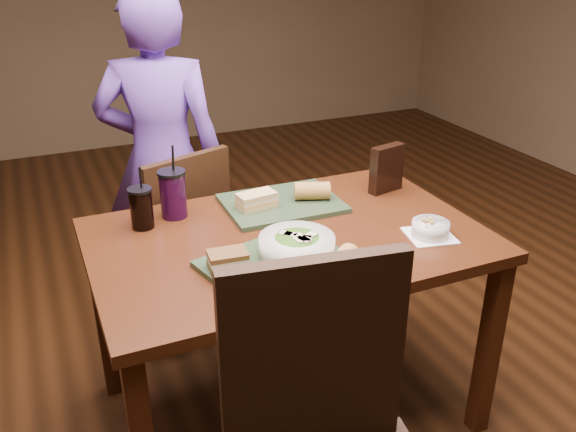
% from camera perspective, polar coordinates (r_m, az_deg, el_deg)
% --- Properties ---
extents(ground, '(6.00, 6.00, 0.00)m').
position_cam_1_polar(ground, '(2.48, 0.00, -17.44)').
color(ground, '#381C0B').
rests_on(ground, ground).
extents(dining_table, '(1.30, 0.85, 0.75)m').
position_cam_1_polar(dining_table, '(2.09, 0.00, -3.99)').
color(dining_table, '#401D0C').
rests_on(dining_table, ground).
extents(chair_far, '(0.49, 0.50, 0.89)m').
position_cam_1_polar(chair_far, '(2.61, -9.52, -2.07)').
color(chair_far, black).
rests_on(chair_far, ground).
extents(diner, '(0.65, 0.54, 1.52)m').
position_cam_1_polar(diner, '(2.74, -11.69, 4.99)').
color(diner, '#5F389B').
rests_on(diner, ground).
extents(tray_near, '(0.48, 0.41, 0.02)m').
position_cam_1_polar(tray_near, '(1.86, -1.06, -4.48)').
color(tray_near, '#283A23').
rests_on(tray_near, dining_table).
extents(tray_far, '(0.43, 0.33, 0.02)m').
position_cam_1_polar(tray_far, '(2.26, -0.58, 1.19)').
color(tray_far, '#283A23').
rests_on(tray_far, dining_table).
extents(salad_bowl, '(0.23, 0.23, 0.08)m').
position_cam_1_polar(salad_bowl, '(1.86, 0.83, -2.78)').
color(salad_bowl, silver).
rests_on(salad_bowl, tray_near).
extents(soup_bowl, '(0.18, 0.18, 0.06)m').
position_cam_1_polar(soup_bowl, '(2.08, 13.18, -1.14)').
color(soup_bowl, white).
rests_on(soup_bowl, dining_table).
extents(sandwich_near, '(0.12, 0.09, 0.05)m').
position_cam_1_polar(sandwich_near, '(1.81, -5.65, -4.12)').
color(sandwich_near, '#593819').
rests_on(sandwich_near, tray_near).
extents(sandwich_far, '(0.15, 0.09, 0.06)m').
position_cam_1_polar(sandwich_far, '(2.20, -2.97, 1.51)').
color(sandwich_far, tan).
rests_on(sandwich_far, tray_far).
extents(baguette_near, '(0.15, 0.14, 0.07)m').
position_cam_1_polar(baguette_near, '(1.78, 5.06, -4.47)').
color(baguette_near, '#AD7533').
rests_on(baguette_near, tray_near).
extents(baguette_far, '(0.15, 0.11, 0.07)m').
position_cam_1_polar(baguette_far, '(2.27, 2.27, 2.37)').
color(baguette_far, '#AD7533').
rests_on(baguette_far, tray_far).
extents(cup_cola, '(0.08, 0.08, 0.22)m').
position_cam_1_polar(cup_cola, '(2.13, -13.56, 0.75)').
color(cup_cola, black).
rests_on(cup_cola, dining_table).
extents(cup_berry, '(0.10, 0.10, 0.27)m').
position_cam_1_polar(cup_berry, '(2.18, -10.71, 2.07)').
color(cup_berry, black).
rests_on(cup_berry, dining_table).
extents(chip_bag, '(0.15, 0.07, 0.19)m').
position_cam_1_polar(chip_bag, '(2.39, 9.21, 4.39)').
color(chip_bag, black).
rests_on(chip_bag, dining_table).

